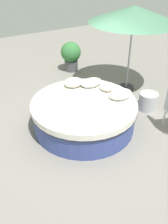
{
  "coord_description": "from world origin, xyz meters",
  "views": [
    {
      "loc": [
        -2.3,
        -3.91,
        3.4
      ],
      "look_at": [
        0.0,
        0.0,
        0.4
      ],
      "focal_mm": 38.82,
      "sensor_mm": 36.0,
      "label": 1
    }
  ],
  "objects_px": {
    "patio_umbrella": "(134,14)",
    "planter": "(71,55)",
    "throw_pillow_1": "(108,87)",
    "side_table": "(148,101)",
    "throw_pillow_0": "(121,94)",
    "round_bed": "(84,114)",
    "throw_pillow_3": "(73,82)",
    "throw_pillow_2": "(91,82)"
  },
  "relations": [
    {
      "from": "throw_pillow_2",
      "to": "side_table",
      "type": "height_order",
      "value": "throw_pillow_2"
    },
    {
      "from": "throw_pillow_1",
      "to": "side_table",
      "type": "bearing_deg",
      "value": -20.33
    },
    {
      "from": "throw_pillow_2",
      "to": "patio_umbrella",
      "type": "distance_m",
      "value": 2.04
    },
    {
      "from": "throw_pillow_1",
      "to": "side_table",
      "type": "height_order",
      "value": "throw_pillow_1"
    },
    {
      "from": "round_bed",
      "to": "patio_umbrella",
      "type": "height_order",
      "value": "patio_umbrella"
    },
    {
      "from": "throw_pillow_0",
      "to": "patio_umbrella",
      "type": "xyz_separation_m",
      "value": [
        1.23,
        1.23,
        1.34
      ]
    },
    {
      "from": "throw_pillow_2",
      "to": "throw_pillow_0",
      "type": "bearing_deg",
      "value": -72.7
    },
    {
      "from": "round_bed",
      "to": "throw_pillow_0",
      "type": "relative_size",
      "value": 4.25
    },
    {
      "from": "planter",
      "to": "side_table",
      "type": "distance_m",
      "value": 3.24
    },
    {
      "from": "throw_pillow_0",
      "to": "throw_pillow_1",
      "type": "height_order",
      "value": "throw_pillow_0"
    },
    {
      "from": "round_bed",
      "to": "patio_umbrella",
      "type": "bearing_deg",
      "value": 25.78
    },
    {
      "from": "planter",
      "to": "round_bed",
      "type": "bearing_deg",
      "value": -112.78
    },
    {
      "from": "patio_umbrella",
      "to": "planter",
      "type": "height_order",
      "value": "patio_umbrella"
    },
    {
      "from": "round_bed",
      "to": "planter",
      "type": "xyz_separation_m",
      "value": [
        1.26,
        3.0,
        0.21
      ]
    },
    {
      "from": "throw_pillow_1",
      "to": "throw_pillow_2",
      "type": "height_order",
      "value": "throw_pillow_2"
    },
    {
      "from": "throw_pillow_1",
      "to": "planter",
      "type": "xyz_separation_m",
      "value": [
        0.48,
        2.8,
        -0.19
      ]
    },
    {
      "from": "patio_umbrella",
      "to": "planter",
      "type": "distance_m",
      "value": 2.66
    },
    {
      "from": "throw_pillow_1",
      "to": "planter",
      "type": "distance_m",
      "value": 2.85
    },
    {
      "from": "planter",
      "to": "throw_pillow_0",
      "type": "bearing_deg",
      "value": -98.1
    },
    {
      "from": "throw_pillow_0",
      "to": "patio_umbrella",
      "type": "bearing_deg",
      "value": 45.1
    },
    {
      "from": "throw_pillow_1",
      "to": "planter",
      "type": "bearing_deg",
      "value": 80.27
    },
    {
      "from": "patio_umbrella",
      "to": "throw_pillow_0",
      "type": "bearing_deg",
      "value": -134.9
    },
    {
      "from": "throw_pillow_2",
      "to": "patio_umbrella",
      "type": "xyz_separation_m",
      "value": [
        1.48,
        0.41,
        1.34
      ]
    },
    {
      "from": "round_bed",
      "to": "side_table",
      "type": "xyz_separation_m",
      "value": [
        1.79,
        -0.18,
        -0.12
      ]
    },
    {
      "from": "patio_umbrella",
      "to": "throw_pillow_3",
      "type": "bearing_deg",
      "value": -173.99
    },
    {
      "from": "planter",
      "to": "side_table",
      "type": "bearing_deg",
      "value": -80.49
    },
    {
      "from": "throw_pillow_3",
      "to": "planter",
      "type": "distance_m",
      "value": 2.49
    },
    {
      "from": "throw_pillow_1",
      "to": "planter",
      "type": "relative_size",
      "value": 0.41
    },
    {
      "from": "throw_pillow_3",
      "to": "throw_pillow_1",
      "type": "bearing_deg",
      "value": -43.24
    },
    {
      "from": "throw_pillow_0",
      "to": "throw_pillow_1",
      "type": "bearing_deg",
      "value": 92.16
    },
    {
      "from": "patio_umbrella",
      "to": "planter",
      "type": "relative_size",
      "value": 2.37
    },
    {
      "from": "throw_pillow_0",
      "to": "throw_pillow_2",
      "type": "distance_m",
      "value": 0.86
    },
    {
      "from": "round_bed",
      "to": "throw_pillow_3",
      "type": "height_order",
      "value": "throw_pillow_3"
    },
    {
      "from": "throw_pillow_3",
      "to": "side_table",
      "type": "relative_size",
      "value": 0.98
    },
    {
      "from": "patio_umbrella",
      "to": "side_table",
      "type": "relative_size",
      "value": 4.9
    },
    {
      "from": "round_bed",
      "to": "throw_pillow_1",
      "type": "relative_size",
      "value": 5.86
    },
    {
      "from": "throw_pillow_0",
      "to": "patio_umbrella",
      "type": "distance_m",
      "value": 2.19
    },
    {
      "from": "round_bed",
      "to": "planter",
      "type": "relative_size",
      "value": 2.41
    },
    {
      "from": "throw_pillow_0",
      "to": "planter",
      "type": "relative_size",
      "value": 0.57
    },
    {
      "from": "side_table",
      "to": "patio_umbrella",
      "type": "bearing_deg",
      "value": 78.63
    },
    {
      "from": "throw_pillow_0",
      "to": "side_table",
      "type": "height_order",
      "value": "throw_pillow_0"
    },
    {
      "from": "throw_pillow_1",
      "to": "throw_pillow_3",
      "type": "bearing_deg",
      "value": 136.76
    }
  ]
}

